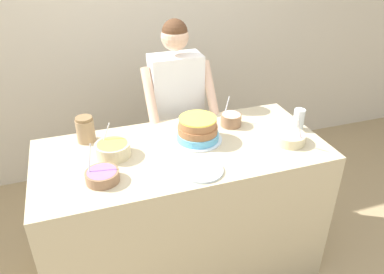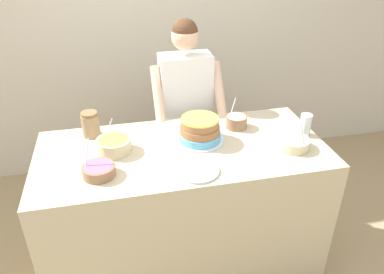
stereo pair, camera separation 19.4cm
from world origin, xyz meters
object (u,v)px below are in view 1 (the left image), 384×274
Objects in this scene: person_baker at (177,105)px; frosting_bowl_white at (231,119)px; frosting_bowl_pink at (289,137)px; frosting_bowl_yellow at (113,149)px; cake at (198,130)px; drinking_glass at (299,120)px; frosting_bowl_purple at (102,176)px; ceramic_plate at (202,170)px; stoneware_jar at (85,129)px.

person_baker is 0.48m from frosting_bowl_white.
frosting_bowl_pink is 1.04m from frosting_bowl_yellow.
cake is 1.62× the size of frosting_bowl_white.
cake is at bearing 173.39° from drinking_glass.
frosting_bowl_pink is 0.19m from drinking_glass.
person_baker is at bearing 120.57° from frosting_bowl_white.
person_baker is 5.23× the size of cake.
person_baker is at bearing 135.86° from drinking_glass.
frosting_bowl_purple is at bearing -129.04° from person_baker.
person_baker reaches higher than ceramic_plate.
drinking_glass is at bearing -3.04° from frosting_bowl_yellow.
frosting_bowl_yellow is 1.24× the size of stoneware_jar.
frosting_bowl_pink is 1.11m from frosting_bowl_purple.
frosting_bowl_purple is 1.26m from drinking_glass.
frosting_bowl_pink is 0.40m from frosting_bowl_white.
frosting_bowl_purple is 1.23× the size of stoneware_jar.
frosting_bowl_pink is at bearing -56.33° from person_baker.
frosting_bowl_white is 1.30× the size of drinking_glass.
frosting_bowl_yellow is 0.26m from stoneware_jar.
frosting_bowl_purple reaches higher than cake.
ceramic_plate is (-0.60, -0.12, -0.03)m from frosting_bowl_pink.
person_baker is 0.99m from frosting_bowl_purple.
drinking_glass is (0.38, -0.19, 0.03)m from frosting_bowl_white.
stoneware_jar reaches higher than cake.
stoneware_jar is at bearing 167.68° from drinking_glass.
frosting_bowl_pink is 1.05× the size of frosting_bowl_white.
frosting_bowl_pink is at bearing 1.93° from frosting_bowl_purple.
frosting_bowl_yellow is at bearing 68.95° from frosting_bowl_purple.
frosting_bowl_purple is at bearing -178.07° from frosting_bowl_pink.
frosting_bowl_white reaches higher than frosting_bowl_yellow.
stoneware_jar reaches higher than drinking_glass.
ceramic_plate is 0.76m from stoneware_jar.
drinking_glass is at bearing -6.61° from cake.
frosting_bowl_yellow is at bearing -178.46° from cake.
frosting_bowl_pink reaches higher than drinking_glass.
frosting_bowl_purple reaches higher than drinking_glass.
frosting_bowl_white is (0.78, 0.13, -0.00)m from frosting_bowl_yellow.
stoneware_jar is at bearing 162.11° from cake.
frosting_bowl_pink is (0.51, -0.20, -0.04)m from cake.
person_baker reaches higher than frosting_bowl_yellow.
frosting_bowl_pink is 1.20× the size of stoneware_jar.
frosting_bowl_white is at bearing 23.19° from cake.
frosting_bowl_yellow is 0.24m from frosting_bowl_purple.
frosting_bowl_pink reaches higher than frosting_bowl_yellow.
frosting_bowl_yellow reaches higher than cake.
cake is 0.34m from ceramic_plate.
frosting_bowl_white reaches higher than stoneware_jar.
cake is at bearing 21.71° from frosting_bowl_purple.
frosting_bowl_purple reaches higher than frosting_bowl_yellow.
frosting_bowl_pink is at bearing 11.20° from ceramic_plate.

